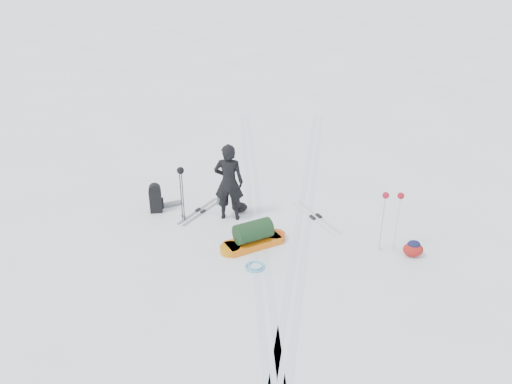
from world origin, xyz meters
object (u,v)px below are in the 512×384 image
(skier, at_px, (229,182))
(expedition_rucksack, at_px, (158,198))
(pulk_sled, at_px, (253,237))
(ski_poles_black, at_px, (181,177))

(skier, bearing_deg, expedition_rucksack, -5.51)
(pulk_sled, height_order, ski_poles_black, ski_poles_black)
(expedition_rucksack, xyz_separation_m, ski_poles_black, (0.72, -0.46, 0.81))
(skier, relative_size, ski_poles_black, 1.38)
(pulk_sled, relative_size, expedition_rucksack, 2.10)
(skier, distance_m, pulk_sled, 1.62)
(ski_poles_black, bearing_deg, pulk_sled, -38.47)
(skier, relative_size, pulk_sled, 1.20)
(pulk_sled, bearing_deg, ski_poles_black, 117.07)
(ski_poles_black, bearing_deg, expedition_rucksack, 142.47)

